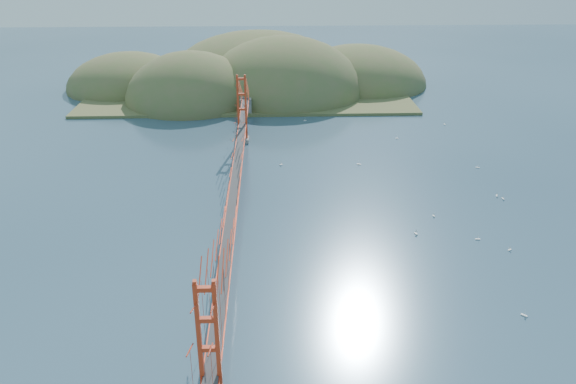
{
  "coord_description": "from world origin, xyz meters",
  "views": [
    {
      "loc": [
        4.62,
        -62.18,
        33.29
      ],
      "look_at": [
        6.76,
        0.0,
        4.22
      ],
      "focal_mm": 35.0,
      "sensor_mm": 36.0,
      "label": 1
    }
  ],
  "objects_px": {
    "sailboat_2": "(478,239)",
    "sailboat_0": "(434,215)",
    "sailboat_1": "(416,233)",
    "bridge": "(232,171)"
  },
  "relations": [
    {
      "from": "sailboat_2",
      "to": "sailboat_0",
      "type": "xyz_separation_m",
      "value": [
        -3.6,
        6.13,
        -0.02
      ]
    },
    {
      "from": "sailboat_1",
      "to": "sailboat_0",
      "type": "height_order",
      "value": "sailboat_1"
    },
    {
      "from": "bridge",
      "to": "sailboat_0",
      "type": "xyz_separation_m",
      "value": [
        25.53,
        0.84,
        -6.87
      ]
    },
    {
      "from": "sailboat_1",
      "to": "sailboat_0",
      "type": "relative_size",
      "value": 1.26
    },
    {
      "from": "bridge",
      "to": "sailboat_2",
      "type": "distance_m",
      "value": 30.39
    },
    {
      "from": "sailboat_2",
      "to": "sailboat_1",
      "type": "bearing_deg",
      "value": 167.4
    },
    {
      "from": "bridge",
      "to": "sailboat_1",
      "type": "bearing_deg",
      "value": -9.54
    },
    {
      "from": "sailboat_1",
      "to": "sailboat_0",
      "type": "distance_m",
      "value": 5.7
    },
    {
      "from": "bridge",
      "to": "sailboat_2",
      "type": "bearing_deg",
      "value": -10.28
    },
    {
      "from": "sailboat_2",
      "to": "bridge",
      "type": "bearing_deg",
      "value": 169.72
    }
  ]
}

